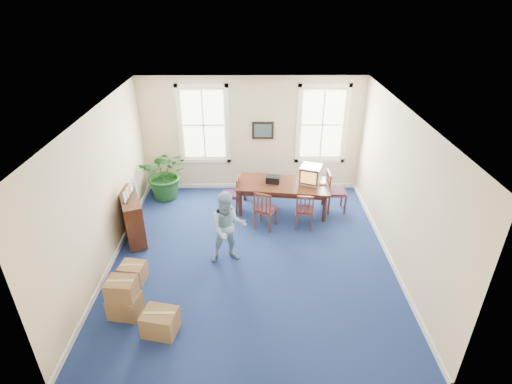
{
  "coord_description": "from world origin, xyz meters",
  "views": [
    {
      "loc": [
        0.06,
        -7.09,
        5.36
      ],
      "look_at": [
        0.1,
        0.6,
        1.25
      ],
      "focal_mm": 28.0,
      "sensor_mm": 36.0,
      "label": 1
    }
  ],
  "objects_px": {
    "man": "(228,228)",
    "cardboard_boxes": "(136,293)",
    "chair_near_left": "(266,209)",
    "conference_table": "(283,197)",
    "potted_plant": "(166,174)",
    "credenza": "(132,217)",
    "crt_tv": "(311,174)"
  },
  "relations": [
    {
      "from": "cardboard_boxes",
      "to": "conference_table",
      "type": "bearing_deg",
      "value": 51.32
    },
    {
      "from": "cardboard_boxes",
      "to": "crt_tv",
      "type": "bearing_deg",
      "value": 45.66
    },
    {
      "from": "potted_plant",
      "to": "cardboard_boxes",
      "type": "relative_size",
      "value": 1.0
    },
    {
      "from": "conference_table",
      "to": "potted_plant",
      "type": "xyz_separation_m",
      "value": [
        -3.13,
        0.73,
        0.32
      ]
    },
    {
      "from": "credenza",
      "to": "potted_plant",
      "type": "xyz_separation_m",
      "value": [
        0.42,
        1.92,
        0.19
      ]
    },
    {
      "from": "credenza",
      "to": "cardboard_boxes",
      "type": "distance_m",
      "value": 2.48
    },
    {
      "from": "conference_table",
      "to": "credenza",
      "type": "xyz_separation_m",
      "value": [
        -3.55,
        -1.19,
        0.13
      ]
    },
    {
      "from": "man",
      "to": "cardboard_boxes",
      "type": "relative_size",
      "value": 1.13
    },
    {
      "from": "crt_tv",
      "to": "man",
      "type": "height_order",
      "value": "man"
    },
    {
      "from": "chair_near_left",
      "to": "man",
      "type": "xyz_separation_m",
      "value": [
        -0.81,
        -1.29,
        0.3
      ]
    },
    {
      "from": "chair_near_left",
      "to": "credenza",
      "type": "relative_size",
      "value": 0.75
    },
    {
      "from": "crt_tv",
      "to": "credenza",
      "type": "bearing_deg",
      "value": -143.36
    },
    {
      "from": "conference_table",
      "to": "chair_near_left",
      "type": "height_order",
      "value": "chair_near_left"
    },
    {
      "from": "conference_table",
      "to": "cardboard_boxes",
      "type": "xyz_separation_m",
      "value": [
        -2.86,
        -3.57,
        0.02
      ]
    },
    {
      "from": "cardboard_boxes",
      "to": "man",
      "type": "bearing_deg",
      "value": 43.43
    },
    {
      "from": "man",
      "to": "credenza",
      "type": "xyz_separation_m",
      "value": [
        -2.27,
        0.89,
        -0.28
      ]
    },
    {
      "from": "man",
      "to": "cardboard_boxes",
      "type": "height_order",
      "value": "man"
    },
    {
      "from": "chair_near_left",
      "to": "credenza",
      "type": "distance_m",
      "value": 3.11
    },
    {
      "from": "potted_plant",
      "to": "man",
      "type": "bearing_deg",
      "value": -56.65
    },
    {
      "from": "conference_table",
      "to": "credenza",
      "type": "bearing_deg",
      "value": -154.34
    },
    {
      "from": "crt_tv",
      "to": "cardboard_boxes",
      "type": "relative_size",
      "value": 0.38
    },
    {
      "from": "potted_plant",
      "to": "cardboard_boxes",
      "type": "distance_m",
      "value": 4.32
    },
    {
      "from": "man",
      "to": "crt_tv",
      "type": "bearing_deg",
      "value": 36.64
    },
    {
      "from": "chair_near_left",
      "to": "man",
      "type": "relative_size",
      "value": 0.63
    },
    {
      "from": "conference_table",
      "to": "credenza",
      "type": "distance_m",
      "value": 3.75
    },
    {
      "from": "credenza",
      "to": "crt_tv",
      "type": "bearing_deg",
      "value": -6.27
    },
    {
      "from": "crt_tv",
      "to": "credenza",
      "type": "height_order",
      "value": "crt_tv"
    },
    {
      "from": "crt_tv",
      "to": "credenza",
      "type": "distance_m",
      "value": 4.44
    },
    {
      "from": "chair_near_left",
      "to": "cardboard_boxes",
      "type": "bearing_deg",
      "value": 73.27
    },
    {
      "from": "conference_table",
      "to": "man",
      "type": "height_order",
      "value": "man"
    },
    {
      "from": "man",
      "to": "cardboard_boxes",
      "type": "bearing_deg",
      "value": -147.26
    },
    {
      "from": "credenza",
      "to": "cardboard_boxes",
      "type": "relative_size",
      "value": 0.94
    }
  ]
}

